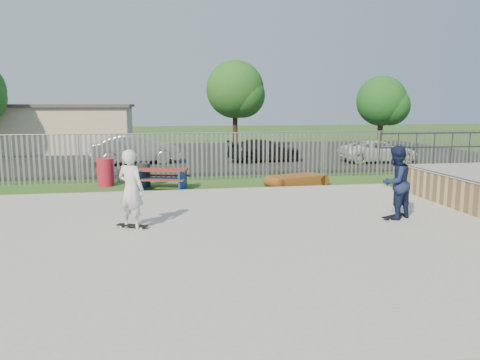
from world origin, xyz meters
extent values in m
plane|color=#2C551D|center=(0.00, 0.00, 0.00)|extent=(120.00, 120.00, 0.00)
cube|color=#A2A29D|center=(0.00, 0.00, 0.07)|extent=(15.00, 12.00, 0.15)
cylinder|color=#383A3F|center=(7.52, 1.00, 1.08)|extent=(0.06, 7.00, 0.06)
cube|color=maroon|center=(-0.88, 7.01, 0.75)|extent=(1.96, 1.13, 0.06)
cube|color=maroon|center=(-1.02, 6.42, 0.45)|extent=(1.85, 0.72, 0.05)
cube|color=maroon|center=(-0.73, 7.61, 0.45)|extent=(1.85, 0.72, 0.05)
cube|color=navy|center=(-0.88, 7.01, 0.38)|extent=(1.93, 1.78, 0.76)
cube|color=brown|center=(4.34, 6.94, 0.21)|extent=(2.28, 1.61, 0.41)
cylinder|color=#AC1A2F|center=(-3.10, 8.15, 0.54)|extent=(0.65, 0.65, 1.09)
cylinder|color=#242426|center=(-1.62, 7.77, 0.46)|extent=(0.55, 0.55, 0.91)
cube|color=black|center=(0.00, 19.00, 0.01)|extent=(40.00, 18.00, 0.02)
imported|color=silver|center=(-2.29, 14.96, 0.80)|extent=(5.00, 2.62, 1.57)
imported|color=black|center=(4.84, 14.89, 0.64)|extent=(4.43, 2.27, 1.23)
imported|color=white|center=(11.01, 13.51, 0.62)|extent=(4.30, 2.01, 1.19)
cube|color=beige|center=(-8.00, 23.00, 1.50)|extent=(10.00, 6.00, 3.00)
cube|color=#4C4742|center=(-8.00, 23.00, 3.10)|extent=(10.40, 6.40, 0.20)
cylinder|color=#392016|center=(4.35, 22.34, 1.81)|extent=(0.35, 0.35, 3.62)
sphere|color=#23571D|center=(4.35, 22.34, 4.23)|extent=(4.06, 4.06, 4.06)
cylinder|color=#442D1B|center=(13.51, 18.49, 1.46)|extent=(0.35, 0.35, 2.92)
sphere|color=#1B501B|center=(13.51, 18.49, 3.41)|extent=(3.27, 3.27, 3.27)
cube|color=black|center=(5.21, 0.70, 0.21)|extent=(0.80, 0.55, 0.02)
cube|color=black|center=(-1.67, 0.88, 0.21)|extent=(0.81, 0.52, 0.02)
imported|color=#161F45|center=(5.21, 0.70, 1.13)|extent=(1.19, 1.10, 1.96)
imported|color=silver|center=(-1.67, 0.88, 1.13)|extent=(0.86, 0.79, 1.96)
camera|label=1|loc=(-0.93, -10.69, 3.19)|focal=35.00mm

